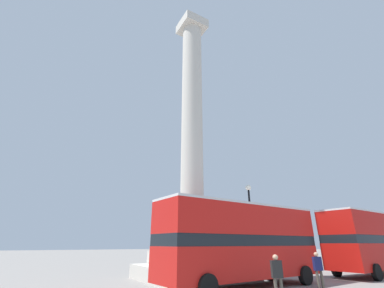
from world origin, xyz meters
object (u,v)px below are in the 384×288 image
Objects in this scene: bus_b at (373,240)px; equestrian_statue at (263,250)px; monument_column at (192,177)px; pedestrian_by_plinth at (277,274)px; street_lamp at (251,223)px; pedestrian_near_lamp at (318,268)px; bus_a at (243,240)px.

bus_b is 9.14m from equestrian_statue.
monument_column is 9.57m from pedestrian_by_plinth.
street_lamp is 3.59× the size of pedestrian_near_lamp.
street_lamp is (3.77, -1.86, -3.27)m from monument_column.
pedestrian_by_plinth is at bearing -147.00° from pedestrian_near_lamp.
bus_b is (12.73, -0.42, 0.08)m from bus_a.
equestrian_statue is at bearing 20.16° from monument_column.
bus_b is 1.90× the size of equestrian_statue.
pedestrian_near_lamp and pedestrian_by_plinth have the same top height.
bus_a is at bearing 172.92° from bus_b.
bus_a is at bearing -88.99° from pedestrian_by_plinth.
pedestrian_by_plinth is (-13.81, -2.87, -1.46)m from bus_b.
street_lamp is at bearing 111.20° from pedestrian_near_lamp.
bus_a is 3.73m from pedestrian_by_plinth.
monument_column is at bearing 95.14° from bus_a.
bus_b is 6.26× the size of pedestrian_near_lamp.
pedestrian_near_lamp is 4.47m from pedestrian_by_plinth.
monument_column is at bearing -175.16° from equestrian_statue.
bus_a reaches higher than pedestrian_near_lamp.
equestrian_statue is (9.39, 8.05, -0.72)m from bus_a.
street_lamp is at bearing -154.20° from equestrian_statue.
equestrian_statue is at bearing -113.60° from pedestrian_by_plinth.
monument_column is 11.99m from equestrian_statue.
pedestrian_near_lamp is at bearing -136.43° from equestrian_statue.
bus_a is at bearing -79.73° from monument_column.
bus_a is 12.39m from equestrian_statue.
equestrian_statue reaches higher than pedestrian_near_lamp.
bus_b is 1.75× the size of street_lamp.
monument_column is 14.97m from bus_b.
monument_column is 3.65× the size of street_lamp.
bus_a is (0.78, -4.32, -4.42)m from monument_column.
street_lamp is (-9.75, 2.88, 1.08)m from bus_b.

